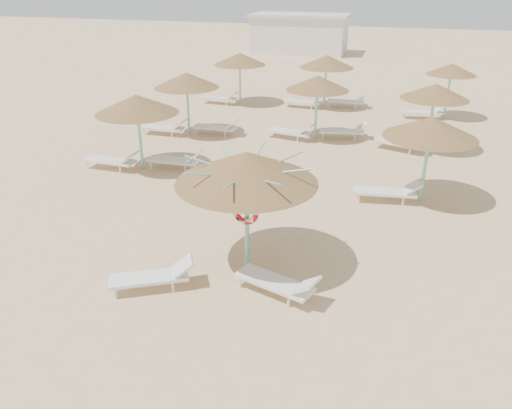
# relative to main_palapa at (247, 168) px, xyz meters

# --- Properties ---
(ground) EXTENTS (120.00, 120.00, 0.00)m
(ground) POSITION_rel_main_palapa_xyz_m (-0.17, -0.06, -2.57)
(ground) COLOR #D8B084
(ground) RESTS_ON ground
(main_palapa) EXTENTS (3.30, 3.30, 2.96)m
(main_palapa) POSITION_rel_main_palapa_xyz_m (0.00, 0.00, 0.00)
(main_palapa) COLOR #78D0B8
(main_palapa) RESTS_ON ground
(lounger_main_a) EXTENTS (1.94, 1.40, 0.69)m
(lounger_main_a) POSITION_rel_main_palapa_xyz_m (-1.72, -1.55, -2.24)
(lounger_main_a) COLOR white
(lounger_main_a) RESTS_ON ground
(lounger_main_b) EXTENTS (2.04, 1.15, 0.71)m
(lounger_main_b) POSITION_rel_main_palapa_xyz_m (1.06, -1.03, -2.23)
(lounger_main_b) COLOR white
(lounger_main_b) RESTS_ON ground
(palapa_field) EXTENTS (20.00, 14.69, 2.73)m
(palapa_field) POSITION_rel_main_palapa_xyz_m (0.97, 9.97, -0.27)
(palapa_field) COLOR #78D0B8
(palapa_field) RESTS_ON ground
(service_hut) EXTENTS (8.40, 4.40, 3.25)m
(service_hut) POSITION_rel_main_palapa_xyz_m (-6.17, 34.94, -0.93)
(service_hut) COLOR silver
(service_hut) RESTS_ON ground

